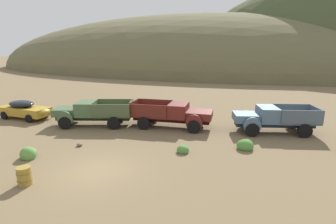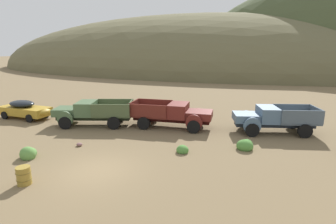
{
  "view_description": "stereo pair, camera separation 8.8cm",
  "coord_description": "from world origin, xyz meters",
  "px_view_note": "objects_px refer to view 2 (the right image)",
  "views": [
    {
      "loc": [
        7.56,
        -10.52,
        6.09
      ],
      "look_at": [
        0.73,
        8.57,
        1.14
      ],
      "focal_mm": 28.75,
      "sensor_mm": 36.0,
      "label": 1
    },
    {
      "loc": [
        7.65,
        -10.49,
        6.09
      ],
      "look_at": [
        0.73,
        8.57,
        1.14
      ],
      "focal_mm": 28.75,
      "sensor_mm": 36.0,
      "label": 2
    }
  ],
  "objects_px": {
    "truck_oxblood": "(176,114)",
    "truck_weathered_green": "(89,112)",
    "car_mustard": "(26,109)",
    "oil_drum_by_truck": "(24,176)",
    "truck_chalk_blue": "(269,119)"
  },
  "relations": [
    {
      "from": "truck_weathered_green",
      "to": "car_mustard",
      "type": "bearing_deg",
      "value": -17.45
    },
    {
      "from": "car_mustard",
      "to": "truck_weathered_green",
      "type": "bearing_deg",
      "value": 2.82
    },
    {
      "from": "truck_weathered_green",
      "to": "truck_chalk_blue",
      "type": "bearing_deg",
      "value": 173.06
    },
    {
      "from": "truck_oxblood",
      "to": "oil_drum_by_truck",
      "type": "distance_m",
      "value": 11.42
    },
    {
      "from": "car_mustard",
      "to": "truck_chalk_blue",
      "type": "bearing_deg",
      "value": 10.0
    },
    {
      "from": "car_mustard",
      "to": "truck_oxblood",
      "type": "height_order",
      "value": "truck_oxblood"
    },
    {
      "from": "truck_weathered_green",
      "to": "oil_drum_by_truck",
      "type": "xyz_separation_m",
      "value": [
        2.98,
        -9.02,
        -0.61
      ]
    },
    {
      "from": "truck_weathered_green",
      "to": "truck_oxblood",
      "type": "bearing_deg",
      "value": 175.77
    },
    {
      "from": "oil_drum_by_truck",
      "to": "truck_oxblood",
      "type": "bearing_deg",
      "value": 71.01
    },
    {
      "from": "truck_weathered_green",
      "to": "oil_drum_by_truck",
      "type": "height_order",
      "value": "truck_weathered_green"
    },
    {
      "from": "truck_weathered_green",
      "to": "truck_oxblood",
      "type": "distance_m",
      "value": 6.91
    },
    {
      "from": "truck_oxblood",
      "to": "truck_weathered_green",
      "type": "bearing_deg",
      "value": -171.21
    },
    {
      "from": "truck_oxblood",
      "to": "oil_drum_by_truck",
      "type": "relative_size",
      "value": 7.54
    },
    {
      "from": "oil_drum_by_truck",
      "to": "truck_weathered_green",
      "type": "bearing_deg",
      "value": 108.26
    },
    {
      "from": "car_mustard",
      "to": "truck_weathered_green",
      "type": "height_order",
      "value": "truck_weathered_green"
    }
  ]
}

